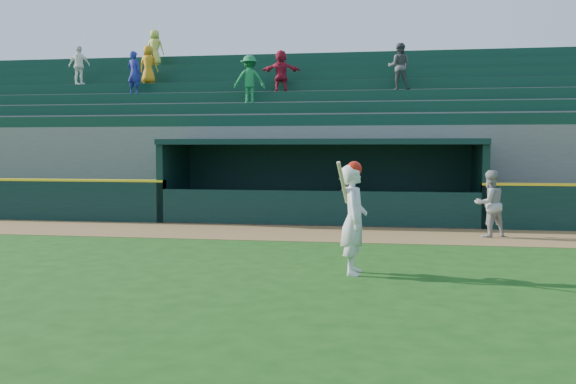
{
  "coord_description": "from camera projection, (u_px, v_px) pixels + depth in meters",
  "views": [
    {
      "loc": [
        2.15,
        -11.41,
        2.22
      ],
      "look_at": [
        0.0,
        1.6,
        1.3
      ],
      "focal_mm": 40.0,
      "sensor_mm": 36.0,
      "label": 1
    }
  ],
  "objects": [
    {
      "name": "stands",
      "position": [
        335.0,
        143.0,
        23.95
      ],
      "size": [
        34.5,
        6.25,
        6.97
      ],
      "color": "slate",
      "rests_on": "ground"
    },
    {
      "name": "dugout",
      "position": [
        322.0,
        176.0,
        19.52
      ],
      "size": [
        9.4,
        2.8,
        2.46
      ],
      "color": "slate",
      "rests_on": "ground"
    },
    {
      "name": "warning_track",
      "position": [
        309.0,
        233.0,
        16.56
      ],
      "size": [
        40.0,
        3.0,
        0.01
      ],
      "primitive_type": "cube",
      "color": "brown",
      "rests_on": "ground"
    },
    {
      "name": "dugout_player_front",
      "position": [
        489.0,
        204.0,
        15.82
      ],
      "size": [
        1.0,
        0.93,
        1.66
      ],
      "primitive_type": "imported",
      "rotation": [
        0.0,
        0.0,
        3.62
      ],
      "color": "#A3A39E",
      "rests_on": "ground"
    },
    {
      "name": "dugout_player_inside",
      "position": [
        347.0,
        197.0,
        19.2
      ],
      "size": [
        1.07,
        0.83,
        1.46
      ],
      "primitive_type": "imported",
      "rotation": [
        0.0,
        0.0,
        3.49
      ],
      "color": "#A4A49F",
      "rests_on": "ground"
    },
    {
      "name": "batter_at_plate",
      "position": [
        354.0,
        218.0,
        11.2
      ],
      "size": [
        0.51,
        0.83,
        2.0
      ],
      "color": "silver",
      "rests_on": "ground"
    },
    {
      "name": "ground",
      "position": [
        274.0,
        269.0,
        11.74
      ],
      "size": [
        120.0,
        120.0,
        0.0
      ],
      "primitive_type": "plane",
      "color": "#184310",
      "rests_on": "ground"
    }
  ]
}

